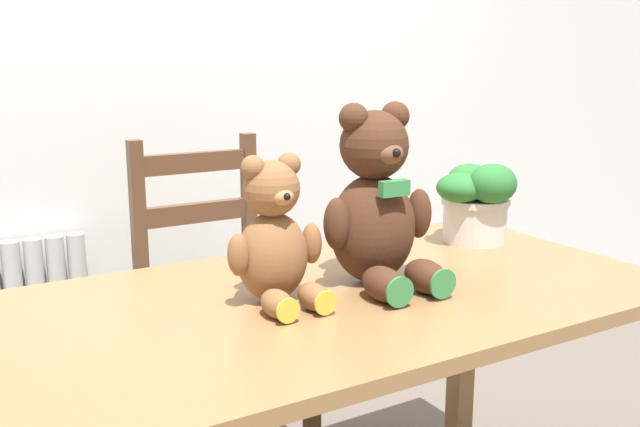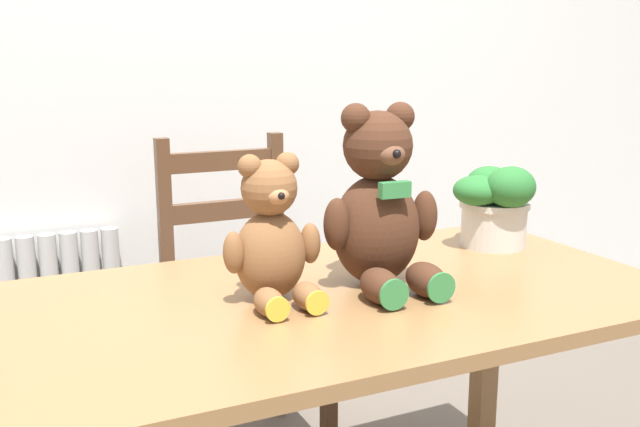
{
  "view_description": "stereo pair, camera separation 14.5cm",
  "coord_description": "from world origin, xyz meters",
  "px_view_note": "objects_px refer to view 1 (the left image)",
  "views": [
    {
      "loc": [
        -0.76,
        -0.81,
        1.2
      ],
      "look_at": [
        -0.03,
        0.4,
        0.89
      ],
      "focal_mm": 40.0,
      "sensor_mm": 36.0,
      "label": 1
    },
    {
      "loc": [
        -0.63,
        -0.88,
        1.2
      ],
      "look_at": [
        -0.03,
        0.4,
        0.89
      ],
      "focal_mm": 40.0,
      "sensor_mm": 36.0,
      "label": 2
    }
  ],
  "objects_px": {
    "wooden_chair_behind": "(217,310)",
    "potted_plant": "(476,200)",
    "teddy_bear_left": "(275,240)",
    "teddy_bear_right": "(377,207)"
  },
  "relations": [
    {
      "from": "teddy_bear_right",
      "to": "potted_plant",
      "type": "relative_size",
      "value": 1.79
    },
    {
      "from": "teddy_bear_left",
      "to": "wooden_chair_behind",
      "type": "bearing_deg",
      "value": -103.26
    },
    {
      "from": "wooden_chair_behind",
      "to": "teddy_bear_left",
      "type": "xyz_separation_m",
      "value": [
        -0.16,
        -0.69,
        0.39
      ]
    },
    {
      "from": "teddy_bear_left",
      "to": "teddy_bear_right",
      "type": "xyz_separation_m",
      "value": [
        0.24,
        -0.0,
        0.04
      ]
    },
    {
      "from": "wooden_chair_behind",
      "to": "potted_plant",
      "type": "xyz_separation_m",
      "value": [
        0.51,
        -0.54,
        0.38
      ]
    },
    {
      "from": "wooden_chair_behind",
      "to": "teddy_bear_right",
      "type": "distance_m",
      "value": 0.82
    },
    {
      "from": "teddy_bear_right",
      "to": "potted_plant",
      "type": "height_order",
      "value": "teddy_bear_right"
    },
    {
      "from": "teddy_bear_right",
      "to": "teddy_bear_left",
      "type": "bearing_deg",
      "value": 1.34
    },
    {
      "from": "wooden_chair_behind",
      "to": "potted_plant",
      "type": "bearing_deg",
      "value": 132.96
    },
    {
      "from": "teddy_bear_left",
      "to": "teddy_bear_right",
      "type": "distance_m",
      "value": 0.25
    }
  ]
}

